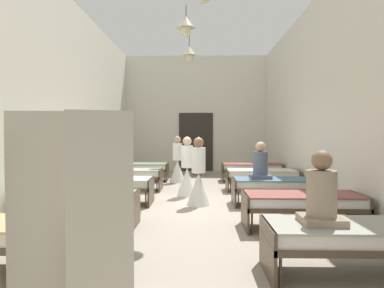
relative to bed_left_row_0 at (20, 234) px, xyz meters
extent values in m
cube|color=#9E9384|center=(1.84, 3.80, -0.49)|extent=(6.37, 14.35, 0.10)
cube|color=silver|center=(1.84, 10.78, 1.94)|extent=(6.17, 0.20, 4.76)
cube|color=silver|center=(-1.15, 3.80, 1.94)|extent=(0.20, 13.75, 4.76)
cube|color=silver|center=(4.82, 3.80, 1.94)|extent=(0.20, 13.75, 4.76)
cube|color=#2D2823|center=(1.84, 10.66, 0.76)|extent=(1.40, 0.06, 2.40)
cylinder|color=brown|center=(1.65, 5.00, 4.18)|extent=(0.02, 0.02, 0.27)
cone|color=beige|center=(1.65, 5.00, 3.90)|extent=(0.44, 0.44, 0.28)
sphere|color=beige|center=(1.65, 5.00, 3.68)|extent=(0.28, 0.28, 0.28)
cylinder|color=brown|center=(1.66, 7.41, 4.11)|extent=(0.02, 0.02, 0.42)
cone|color=beige|center=(1.66, 7.41, 3.75)|extent=(0.44, 0.44, 0.28)
sphere|color=beige|center=(1.66, 7.41, 3.53)|extent=(0.28, 0.28, 0.28)
cylinder|color=#473828|center=(0.87, -0.36, -0.27)|extent=(0.03, 0.03, 0.34)
cylinder|color=#473828|center=(0.87, 0.36, -0.27)|extent=(0.03, 0.03, 0.34)
cube|color=#473828|center=(0.00, 0.00, -0.06)|extent=(1.90, 0.84, 0.07)
cube|color=#473828|center=(0.93, 0.00, -0.15)|extent=(0.04, 0.84, 0.57)
cube|color=silver|center=(0.00, 0.00, 0.04)|extent=(1.82, 0.78, 0.14)
cube|color=tan|center=(0.00, 0.00, 0.12)|extent=(1.86, 0.82, 0.02)
cylinder|color=#473828|center=(2.80, -0.36, -0.27)|extent=(0.03, 0.03, 0.34)
cylinder|color=#473828|center=(2.80, 0.36, -0.27)|extent=(0.03, 0.03, 0.34)
cube|color=#473828|center=(3.67, 0.00, -0.06)|extent=(1.90, 0.84, 0.07)
cube|color=#473828|center=(2.74, 0.00, -0.15)|extent=(0.04, 0.84, 0.57)
cube|color=silver|center=(3.67, 0.00, 0.04)|extent=(1.82, 0.78, 0.14)
cube|color=#9E9E93|center=(3.67, 0.00, 0.12)|extent=(1.86, 0.82, 0.02)
cylinder|color=#473828|center=(-0.87, 1.54, -0.27)|extent=(0.03, 0.03, 0.34)
cylinder|color=#473828|center=(-0.87, 2.26, -0.27)|extent=(0.03, 0.03, 0.34)
cylinder|color=#473828|center=(0.87, 1.54, -0.27)|extent=(0.03, 0.03, 0.34)
cylinder|color=#473828|center=(0.87, 2.26, -0.27)|extent=(0.03, 0.03, 0.34)
cube|color=#473828|center=(0.00, 1.90, -0.06)|extent=(1.90, 0.84, 0.07)
cube|color=#473828|center=(-0.93, 1.90, -0.15)|extent=(0.04, 0.84, 0.57)
cube|color=#473828|center=(0.93, 1.90, -0.15)|extent=(0.04, 0.84, 0.57)
cube|color=white|center=(0.00, 1.90, 0.04)|extent=(1.82, 0.78, 0.14)
cube|color=slate|center=(0.00, 1.90, 0.12)|extent=(1.86, 0.82, 0.02)
cylinder|color=#473828|center=(2.80, 1.54, -0.27)|extent=(0.03, 0.03, 0.34)
cylinder|color=#473828|center=(2.80, 2.26, -0.27)|extent=(0.03, 0.03, 0.34)
cylinder|color=#473828|center=(4.54, 1.54, -0.27)|extent=(0.03, 0.03, 0.34)
cylinder|color=#473828|center=(4.54, 2.26, -0.27)|extent=(0.03, 0.03, 0.34)
cube|color=#473828|center=(3.67, 1.90, -0.06)|extent=(1.90, 0.84, 0.07)
cube|color=#473828|center=(2.74, 1.90, -0.15)|extent=(0.04, 0.84, 0.57)
cube|color=#473828|center=(4.60, 1.90, -0.15)|extent=(0.04, 0.84, 0.57)
cube|color=white|center=(3.67, 1.90, 0.04)|extent=(1.82, 0.78, 0.14)
cube|color=#8C4C47|center=(3.67, 1.90, 0.12)|extent=(1.86, 0.82, 0.02)
cylinder|color=#473828|center=(-0.87, 3.44, -0.27)|extent=(0.03, 0.03, 0.34)
cylinder|color=#473828|center=(-0.87, 4.16, -0.27)|extent=(0.03, 0.03, 0.34)
cylinder|color=#473828|center=(0.87, 3.44, -0.27)|extent=(0.03, 0.03, 0.34)
cylinder|color=#473828|center=(0.87, 4.16, -0.27)|extent=(0.03, 0.03, 0.34)
cube|color=#473828|center=(0.00, 3.80, -0.06)|extent=(1.90, 0.84, 0.07)
cube|color=#473828|center=(-0.93, 3.80, -0.15)|extent=(0.04, 0.84, 0.57)
cube|color=#473828|center=(0.93, 3.80, -0.15)|extent=(0.04, 0.84, 0.57)
cube|color=silver|center=(0.00, 3.80, 0.04)|extent=(1.82, 0.78, 0.14)
cube|color=beige|center=(0.00, 3.80, 0.12)|extent=(1.86, 0.82, 0.02)
cylinder|color=#473828|center=(2.80, 3.44, -0.27)|extent=(0.03, 0.03, 0.34)
cylinder|color=#473828|center=(2.80, 4.16, -0.27)|extent=(0.03, 0.03, 0.34)
cylinder|color=#473828|center=(4.54, 3.44, -0.27)|extent=(0.03, 0.03, 0.34)
cylinder|color=#473828|center=(4.54, 4.16, -0.27)|extent=(0.03, 0.03, 0.34)
cube|color=#473828|center=(3.67, 3.80, -0.06)|extent=(1.90, 0.84, 0.07)
cube|color=#473828|center=(2.74, 3.80, -0.15)|extent=(0.04, 0.84, 0.57)
cube|color=#473828|center=(4.60, 3.80, -0.15)|extent=(0.04, 0.84, 0.57)
cube|color=silver|center=(3.67, 3.80, 0.04)|extent=(1.82, 0.78, 0.14)
cube|color=slate|center=(3.67, 3.80, 0.12)|extent=(1.86, 0.82, 0.02)
cylinder|color=#473828|center=(-0.87, 5.34, -0.27)|extent=(0.03, 0.03, 0.34)
cylinder|color=#473828|center=(-0.87, 6.06, -0.27)|extent=(0.03, 0.03, 0.34)
cylinder|color=#473828|center=(0.87, 5.34, -0.27)|extent=(0.03, 0.03, 0.34)
cylinder|color=#473828|center=(0.87, 6.06, -0.27)|extent=(0.03, 0.03, 0.34)
cube|color=#473828|center=(0.00, 5.70, -0.06)|extent=(1.90, 0.84, 0.07)
cube|color=#473828|center=(-0.93, 5.70, -0.15)|extent=(0.04, 0.84, 0.57)
cube|color=#473828|center=(0.93, 5.70, -0.15)|extent=(0.04, 0.84, 0.57)
cube|color=silver|center=(0.00, 5.70, 0.04)|extent=(1.82, 0.78, 0.14)
cube|color=#9E9E93|center=(0.00, 5.70, 0.12)|extent=(1.86, 0.82, 0.02)
cylinder|color=#473828|center=(2.80, 5.34, -0.27)|extent=(0.03, 0.03, 0.34)
cylinder|color=#473828|center=(2.80, 6.06, -0.27)|extent=(0.03, 0.03, 0.34)
cylinder|color=#473828|center=(4.54, 5.34, -0.27)|extent=(0.03, 0.03, 0.34)
cylinder|color=#473828|center=(4.54, 6.06, -0.27)|extent=(0.03, 0.03, 0.34)
cube|color=#473828|center=(3.67, 5.70, -0.06)|extent=(1.90, 0.84, 0.07)
cube|color=#473828|center=(2.74, 5.70, -0.15)|extent=(0.04, 0.84, 0.57)
cube|color=#473828|center=(4.60, 5.70, -0.15)|extent=(0.04, 0.84, 0.57)
cube|color=silver|center=(3.67, 5.70, 0.04)|extent=(1.82, 0.78, 0.14)
cube|color=beige|center=(3.67, 5.70, 0.12)|extent=(1.86, 0.82, 0.02)
cylinder|color=#473828|center=(-0.87, 7.24, -0.27)|extent=(0.03, 0.03, 0.34)
cylinder|color=#473828|center=(-0.87, 7.96, -0.27)|extent=(0.03, 0.03, 0.34)
cylinder|color=#473828|center=(0.87, 7.24, -0.27)|extent=(0.03, 0.03, 0.34)
cylinder|color=#473828|center=(0.87, 7.96, -0.27)|extent=(0.03, 0.03, 0.34)
cube|color=#473828|center=(0.00, 7.60, -0.06)|extent=(1.90, 0.84, 0.07)
cube|color=#473828|center=(-0.93, 7.60, -0.15)|extent=(0.04, 0.84, 0.57)
cube|color=#473828|center=(0.93, 7.60, -0.15)|extent=(0.04, 0.84, 0.57)
cube|color=silver|center=(0.00, 7.60, 0.04)|extent=(1.82, 0.78, 0.14)
cube|color=slate|center=(0.00, 7.60, 0.12)|extent=(1.86, 0.82, 0.02)
cylinder|color=#473828|center=(2.80, 7.24, -0.27)|extent=(0.03, 0.03, 0.34)
cylinder|color=#473828|center=(2.80, 7.96, -0.27)|extent=(0.03, 0.03, 0.34)
cylinder|color=#473828|center=(4.54, 7.24, -0.27)|extent=(0.03, 0.03, 0.34)
cylinder|color=#473828|center=(4.54, 7.96, -0.27)|extent=(0.03, 0.03, 0.34)
cube|color=#473828|center=(3.67, 7.60, -0.06)|extent=(1.90, 0.84, 0.07)
cube|color=#473828|center=(2.74, 7.60, -0.15)|extent=(0.04, 0.84, 0.57)
cube|color=#473828|center=(4.60, 7.60, -0.15)|extent=(0.04, 0.84, 0.57)
cube|color=silver|center=(3.67, 7.60, 0.04)|extent=(1.82, 0.78, 0.14)
cube|color=#8C4C47|center=(3.67, 7.60, 0.12)|extent=(1.86, 0.82, 0.02)
cone|color=white|center=(1.28, 7.31, -0.09)|extent=(0.52, 0.52, 0.70)
cylinder|color=white|center=(1.28, 7.31, 0.54)|extent=(0.30, 0.30, 0.55)
sphere|color=tan|center=(1.28, 7.31, 0.92)|extent=(0.22, 0.22, 0.22)
cone|color=white|center=(1.28, 7.31, 1.00)|extent=(0.18, 0.18, 0.10)
cone|color=white|center=(1.68, 4.90, -0.09)|extent=(0.52, 0.52, 0.70)
cylinder|color=white|center=(1.68, 4.90, 0.54)|extent=(0.30, 0.30, 0.55)
sphere|color=beige|center=(1.68, 4.90, 0.92)|extent=(0.22, 0.22, 0.22)
cone|color=white|center=(1.68, 4.90, 1.00)|extent=(0.18, 0.18, 0.10)
cone|color=white|center=(1.97, 3.75, -0.09)|extent=(0.52, 0.52, 0.70)
cylinder|color=white|center=(1.97, 3.75, 0.54)|extent=(0.30, 0.30, 0.55)
sphere|color=#846047|center=(1.97, 3.75, 0.92)|extent=(0.22, 0.22, 0.22)
cone|color=white|center=(1.97, 3.75, 1.00)|extent=(0.18, 0.18, 0.10)
cylinder|color=gray|center=(3.32, 0.00, 0.43)|extent=(0.32, 0.32, 0.58)
cube|color=gray|center=(3.32, 0.00, 0.18)|extent=(0.44, 0.44, 0.08)
sphere|color=#846047|center=(3.32, 0.00, 0.83)|extent=(0.22, 0.22, 0.22)
cylinder|color=#515B70|center=(3.32, 3.83, 0.43)|extent=(0.32, 0.32, 0.58)
cube|color=#515B70|center=(3.32, 3.83, 0.18)|extent=(0.44, 0.44, 0.08)
sphere|color=tan|center=(3.32, 3.83, 0.83)|extent=(0.22, 0.22, 0.22)
cylinder|color=brown|center=(1.89, 9.26, -0.24)|extent=(0.35, 0.35, 0.39)
cylinder|color=brown|center=(1.89, 9.26, 0.05)|extent=(0.06, 0.06, 0.20)
cone|color=#2D6633|center=(1.89, 9.26, 0.50)|extent=(0.59, 0.59, 0.70)
cube|color=#BCB29E|center=(0.95, -1.55, 0.41)|extent=(0.42, 0.06, 1.70)
cube|color=#BCB29E|center=(1.37, -1.61, 0.41)|extent=(0.40, 0.18, 1.70)
camera|label=1|loc=(2.00, -3.80, 1.11)|focal=32.76mm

